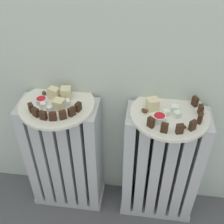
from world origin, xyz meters
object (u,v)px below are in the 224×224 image
Objects in this scene: radiator_left at (65,157)px; radiator_right at (161,167)px; plate_right at (169,114)px; fork at (59,105)px; plate_left at (57,105)px; jam_bowl_left at (41,100)px; jam_bowl_right at (159,118)px.

radiator_left is 0.43m from radiator_right.
plate_right is at bearing 180.00° from radiator_right.
fork is (-0.42, -0.01, 0.01)m from plate_right.
radiator_right is 0.30m from plate_right.
plate_right is 3.29× the size of fork.
jam_bowl_left is (-0.06, -0.01, 0.02)m from plate_left.
plate_right reaches higher than radiator_right.
jam_bowl_left is at bearing 174.07° from jam_bowl_right.
radiator_left is at bearing 137.99° from fork.
jam_bowl_right is at bearing -6.55° from fork.
jam_bowl_right is at bearing -126.80° from plate_right.
radiator_right is 0.33m from jam_bowl_right.
fork reaches higher than plate_left.
jam_bowl_right reaches higher than plate_left.
fork is at bearing -178.80° from radiator_right.
jam_bowl_left is (-0.06, -0.01, 0.32)m from radiator_left.
radiator_right is 1.98× the size of plate_right.
radiator_left is 12.29× the size of jam_bowl_right.
plate_right is 6.81× the size of jam_bowl_left.
fork is at bearing -42.01° from radiator_left.
jam_bowl_left reaches higher than fork.
jam_bowl_right reaches higher than jam_bowl_left.
jam_bowl_left is 0.45m from jam_bowl_right.
plate_right is 0.42m from fork.
radiator_left is 6.52× the size of fork.
jam_bowl_right is at bearing -126.80° from radiator_right.
fork is at bearing -2.39° from jam_bowl_left.
jam_bowl_right reaches higher than radiator_left.
jam_bowl_right is (0.39, -0.05, 0.32)m from radiator_left.
plate_left is at bearing 137.99° from fork.
jam_bowl_right is 0.53× the size of fork.
jam_bowl_right is at bearing -7.65° from radiator_left.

